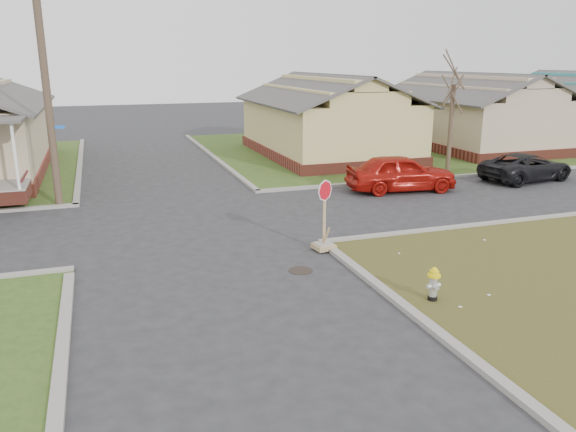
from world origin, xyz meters
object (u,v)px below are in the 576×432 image
object	(u,v)px
utility_pole	(46,81)
fire_hydrant	(434,282)
dark_pickup	(526,167)
red_sedan	(401,173)
stop_sign	(324,234)

from	to	relation	value
utility_pole	fire_hydrant	bearing A→B (deg)	-54.90
utility_pole	dark_pickup	distance (m)	20.73
dark_pickup	red_sedan	bearing A→B (deg)	81.82
fire_hydrant	stop_sign	bearing A→B (deg)	102.67
fire_hydrant	red_sedan	distance (m)	11.50
utility_pole	red_sedan	xyz separation A→B (m)	(13.66, -1.92, -3.88)
stop_sign	red_sedan	world-z (taller)	stop_sign
red_sedan	stop_sign	bearing A→B (deg)	142.81
stop_sign	fire_hydrant	bearing A→B (deg)	-84.04
fire_hydrant	dark_pickup	xyz separation A→B (m)	(11.64, 10.35, 0.14)
stop_sign	dark_pickup	world-z (taller)	stop_sign
stop_sign	red_sedan	distance (m)	8.63
utility_pole	stop_sign	xyz separation A→B (m)	(7.61, -8.07, -4.16)
stop_sign	red_sedan	xyz separation A→B (m)	(6.05, 6.15, 0.29)
utility_pole	fire_hydrant	world-z (taller)	utility_pole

